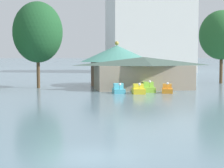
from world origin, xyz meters
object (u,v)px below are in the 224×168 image
shoreline_tree_mid (38,32)px  shoreline_tree_right (222,35)px  green_roof_pavilion (117,62)px  background_building_block (149,28)px  pedal_boat_cyan (119,89)px  boathouse (143,72)px  pedal_boat_orange (167,89)px  pedal_boat_lime (148,88)px  pedal_boat_yellow (138,90)px

shoreline_tree_mid → shoreline_tree_right: shoreline_tree_mid is taller
green_roof_pavilion → background_building_block: background_building_block is taller
pedal_boat_cyan → shoreline_tree_right: (22.30, 15.25, 8.40)m
green_roof_pavilion → shoreline_tree_right: bearing=5.4°
boathouse → green_roof_pavilion: green_roof_pavilion is taller
pedal_boat_orange → green_roof_pavilion: bearing=-146.3°
shoreline_tree_mid → background_building_block: 66.93m
shoreline_tree_mid → shoreline_tree_right: size_ratio=1.01×
boathouse → background_building_block: background_building_block is taller
pedal_boat_lime → green_roof_pavilion: bearing=-162.9°
pedal_boat_yellow → boathouse: boathouse is taller
pedal_boat_cyan → background_building_block: 72.95m
background_building_block → pedal_boat_orange: bearing=-103.5°
pedal_boat_cyan → pedal_boat_yellow: pedal_boat_yellow is taller
pedal_boat_cyan → pedal_boat_yellow: bearing=70.5°
pedal_boat_cyan → background_building_block: size_ratio=0.10×
pedal_boat_orange → background_building_block: bearing=-176.7°
pedal_boat_yellow → shoreline_tree_mid: (-13.42, 11.54, 8.27)m
shoreline_tree_mid → background_building_block: bearing=59.4°
pedal_boat_yellow → pedal_boat_orange: bearing=99.4°
pedal_boat_orange → shoreline_tree_mid: shoreline_tree_mid is taller
pedal_boat_orange → boathouse: boathouse is taller
shoreline_tree_right → pedal_boat_cyan: bearing=-145.6°
boathouse → shoreline_tree_right: size_ratio=1.15×
green_roof_pavilion → pedal_boat_orange: bearing=-73.0°
pedal_boat_orange → shoreline_tree_mid: bearing=-106.2°
pedal_boat_orange → shoreline_tree_mid: size_ratio=0.21×
pedal_boat_lime → background_building_block: (18.63, 66.83, 13.23)m
pedal_boat_cyan → pedal_boat_lime: bearing=106.7°
green_roof_pavilion → shoreline_tree_right: size_ratio=0.92×
pedal_boat_yellow → shoreline_tree_mid: shoreline_tree_mid is taller
pedal_boat_cyan → background_building_block: (23.12, 67.90, 13.27)m
pedal_boat_yellow → shoreline_tree_mid: 19.54m
pedal_boat_cyan → pedal_boat_yellow: (2.52, -1.06, -0.01)m
pedal_boat_cyan → green_roof_pavilion: green_roof_pavilion is taller
green_roof_pavilion → pedal_boat_yellow: bearing=-89.1°
pedal_boat_cyan → green_roof_pavilion: bearing=173.6°
shoreline_tree_right → pedal_boat_lime: bearing=-141.5°
pedal_boat_yellow → boathouse: (2.35, 6.33, 2.05)m
pedal_boat_yellow → pedal_boat_orange: size_ratio=1.03×
pedal_boat_cyan → pedal_boat_orange: pedal_boat_orange is taller
pedal_boat_lime → boathouse: size_ratio=0.20×
pedal_boat_yellow → background_building_block: bearing=170.6°
pedal_boat_yellow → pedal_boat_lime: 2.90m
pedal_boat_cyan → shoreline_tree_mid: size_ratio=0.21×
background_building_block → boathouse: bearing=-106.2°
boathouse → shoreline_tree_mid: shoreline_tree_mid is taller
pedal_boat_lime → background_building_block: bearing=171.4°
boathouse → green_roof_pavilion: bearing=107.7°
shoreline_tree_mid → background_building_block: background_building_block is taller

